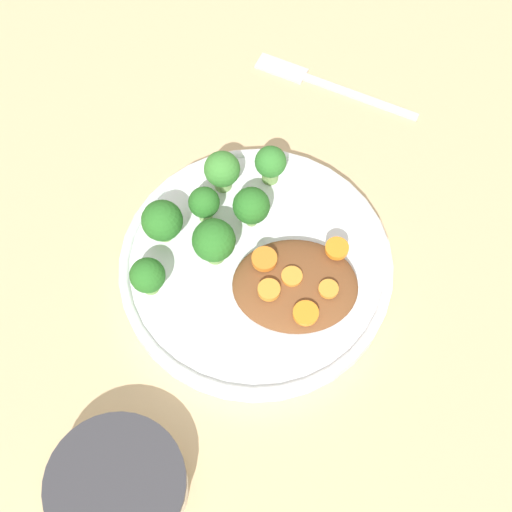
% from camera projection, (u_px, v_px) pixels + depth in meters
% --- Properties ---
extents(ground_plane, '(4.00, 4.00, 0.00)m').
position_uv_depth(ground_plane, '(256.00, 271.00, 0.74)').
color(ground_plane, tan).
extents(plate, '(0.28, 0.28, 0.02)m').
position_uv_depth(plate, '(256.00, 265.00, 0.73)').
color(plate, white).
rests_on(plate, ground_plane).
extents(dip_bowl, '(0.12, 0.12, 0.04)m').
position_uv_depth(dip_bowl, '(118.00, 486.00, 0.62)').
color(dip_bowl, white).
rests_on(dip_bowl, ground_plane).
extents(stew_mound, '(0.12, 0.10, 0.02)m').
position_uv_depth(stew_mound, '(295.00, 285.00, 0.70)').
color(stew_mound, brown).
rests_on(stew_mound, plate).
extents(broccoli_floret_0, '(0.03, 0.03, 0.05)m').
position_uv_depth(broccoli_floret_0, '(148.00, 276.00, 0.68)').
color(broccoli_floret_0, '#759E51').
rests_on(broccoli_floret_0, plate).
extents(broccoli_floret_1, '(0.04, 0.04, 0.06)m').
position_uv_depth(broccoli_floret_1, '(214.00, 241.00, 0.69)').
color(broccoli_floret_1, '#759E51').
rests_on(broccoli_floret_1, plate).
extents(broccoli_floret_2, '(0.04, 0.04, 0.05)m').
position_uv_depth(broccoli_floret_2, '(251.00, 206.00, 0.71)').
color(broccoli_floret_2, '#7FA85B').
rests_on(broccoli_floret_2, plate).
extents(broccoli_floret_3, '(0.03, 0.03, 0.05)m').
position_uv_depth(broccoli_floret_3, '(204.00, 204.00, 0.72)').
color(broccoli_floret_3, '#7FA85B').
rests_on(broccoli_floret_3, plate).
extents(broccoli_floret_4, '(0.04, 0.04, 0.05)m').
position_uv_depth(broccoli_floret_4, '(162.00, 221.00, 0.70)').
color(broccoli_floret_4, '#7FA85B').
rests_on(broccoli_floret_4, plate).
extents(broccoli_floret_5, '(0.03, 0.03, 0.05)m').
position_uv_depth(broccoli_floret_5, '(271.00, 164.00, 0.74)').
color(broccoli_floret_5, '#759E51').
rests_on(broccoli_floret_5, plate).
extents(broccoli_floret_6, '(0.04, 0.04, 0.05)m').
position_uv_depth(broccoli_floret_6, '(222.00, 170.00, 0.73)').
color(broccoli_floret_6, '#7FA85B').
rests_on(broccoli_floret_6, plate).
extents(carrot_slice_0, '(0.02, 0.02, 0.00)m').
position_uv_depth(carrot_slice_0, '(292.00, 276.00, 0.69)').
color(carrot_slice_0, orange).
rests_on(carrot_slice_0, stew_mound).
extents(carrot_slice_1, '(0.03, 0.03, 0.01)m').
position_uv_depth(carrot_slice_1, '(264.00, 259.00, 0.69)').
color(carrot_slice_1, orange).
rests_on(carrot_slice_1, stew_mound).
extents(carrot_slice_2, '(0.02, 0.02, 0.01)m').
position_uv_depth(carrot_slice_2, '(269.00, 290.00, 0.68)').
color(carrot_slice_2, orange).
rests_on(carrot_slice_2, stew_mound).
extents(carrot_slice_3, '(0.02, 0.02, 0.01)m').
position_uv_depth(carrot_slice_3, '(306.00, 313.00, 0.67)').
color(carrot_slice_3, orange).
rests_on(carrot_slice_3, stew_mound).
extents(carrot_slice_4, '(0.02, 0.02, 0.00)m').
position_uv_depth(carrot_slice_4, '(328.00, 289.00, 0.68)').
color(carrot_slice_4, orange).
rests_on(carrot_slice_4, stew_mound).
extents(carrot_slice_5, '(0.02, 0.02, 0.01)m').
position_uv_depth(carrot_slice_5, '(337.00, 248.00, 0.70)').
color(carrot_slice_5, orange).
rests_on(carrot_slice_5, stew_mound).
extents(fork, '(0.19, 0.10, 0.01)m').
position_uv_depth(fork, '(320.00, 82.00, 0.84)').
color(fork, '#BABABA').
rests_on(fork, ground_plane).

